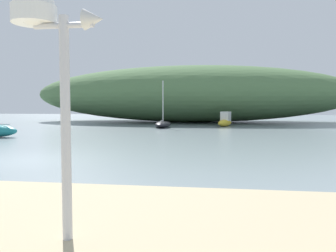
% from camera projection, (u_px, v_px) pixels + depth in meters
% --- Properties ---
extents(ground_plane, '(120.00, 120.00, 0.00)m').
position_uv_depth(ground_plane, '(13.00, 161.00, 11.12)').
color(ground_plane, gray).
extents(distant_hill, '(36.44, 13.96, 6.36)m').
position_uv_depth(distant_hill, '(192.00, 94.00, 37.99)').
color(distant_hill, '#517547').
rests_on(distant_hill, ground).
extents(mast_structure, '(1.14, 0.54, 3.12)m').
position_uv_depth(mast_structure, '(43.00, 30.00, 4.03)').
color(mast_structure, silver).
rests_on(mast_structure, beach_sand).
extents(sailboat_centre_water, '(1.26, 3.35, 3.97)m').
position_uv_depth(sailboat_centre_water, '(163.00, 124.00, 28.25)').
color(sailboat_centre_water, black).
rests_on(sailboat_centre_water, ground).
extents(motorboat_inner_mooring, '(1.75, 3.00, 1.32)m').
position_uv_depth(motorboat_inner_mooring, '(225.00, 121.00, 29.95)').
color(motorboat_inner_mooring, gold).
rests_on(motorboat_inner_mooring, ground).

